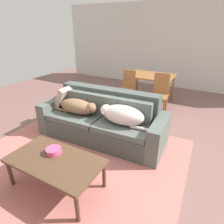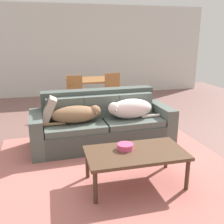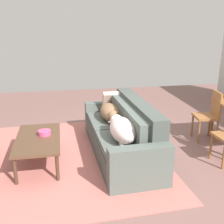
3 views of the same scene
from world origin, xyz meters
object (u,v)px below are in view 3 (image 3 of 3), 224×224
at_px(bowl_on_coffee_table, 44,133).
at_px(dining_chair_near_left, 210,113).
at_px(couch, 123,134).
at_px(throw_pillow_by_left_arm, 114,102).
at_px(coffee_table, 38,140).
at_px(dog_on_right_cushion, 122,129).
at_px(dog_on_left_cushion, 111,113).

relative_size(bowl_on_coffee_table, dining_chair_near_left, 0.21).
xyz_separation_m(couch, throw_pillow_by_left_arm, (-0.88, 0.01, 0.31)).
distance_m(coffee_table, bowl_on_coffee_table, 0.16).
bearing_deg(coffee_table, dining_chair_near_left, 97.41).
xyz_separation_m(couch, bowl_on_coffee_table, (0.02, -1.27, 0.13)).
distance_m(dog_on_right_cushion, coffee_table, 1.30).
bearing_deg(dog_on_right_cushion, throw_pillow_by_left_arm, 171.89).
distance_m(couch, dog_on_right_cushion, 0.54).
height_order(dog_on_right_cushion, bowl_on_coffee_table, dog_on_right_cushion).
bearing_deg(couch, dining_chair_near_left, 96.95).
distance_m(dog_on_right_cushion, bowl_on_coffee_table, 1.23).
xyz_separation_m(couch, dining_chair_near_left, (-0.27, 1.70, 0.17)).
bearing_deg(coffee_table, throw_pillow_by_left_arm, 126.03).
distance_m(coffee_table, dining_chair_near_left, 3.09).
relative_size(dog_on_left_cushion, throw_pillow_by_left_arm, 2.06).
relative_size(couch, dog_on_right_cushion, 2.65).
distance_m(throw_pillow_by_left_arm, bowl_on_coffee_table, 1.58).
xyz_separation_m(dog_on_left_cushion, dining_chair_near_left, (0.17, 1.83, -0.07)).
bearing_deg(coffee_table, couch, 95.23).
height_order(dog_on_right_cushion, dining_chair_near_left, dining_chair_near_left).
relative_size(dog_on_left_cushion, dog_on_right_cushion, 1.02).
height_order(dog_on_left_cushion, coffee_table, dog_on_left_cushion).
bearing_deg(dog_on_right_cushion, couch, 162.23).
height_order(couch, dining_chair_near_left, dining_chair_near_left).
bearing_deg(dog_on_left_cushion, coffee_table, -67.70).
bearing_deg(dining_chair_near_left, coffee_table, -76.07).
relative_size(throw_pillow_by_left_arm, coffee_table, 0.37).
relative_size(couch, bowl_on_coffee_table, 11.97).
bearing_deg(dog_on_left_cushion, dining_chair_near_left, 82.63).
distance_m(dog_on_left_cushion, coffee_table, 1.37).
height_order(throw_pillow_by_left_arm, bowl_on_coffee_table, throw_pillow_by_left_arm).
bearing_deg(bowl_on_coffee_table, dog_on_right_cushion, 69.59).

